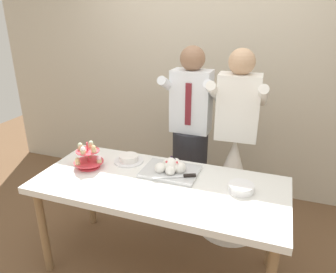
{
  "coord_description": "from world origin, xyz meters",
  "views": [
    {
      "loc": [
        0.73,
        -1.84,
        1.92
      ],
      "look_at": [
        0.02,
        0.15,
        1.07
      ],
      "focal_mm": 33.8,
      "sensor_mm": 36.0,
      "label": 1
    }
  ],
  "objects": [
    {
      "name": "ground_plane",
      "position": [
        0.0,
        0.0,
        0.0
      ],
      "size": [
        8.0,
        8.0,
        0.0
      ],
      "primitive_type": "plane",
      "color": "brown"
    },
    {
      "name": "rear_wall",
      "position": [
        0.0,
        1.47,
        1.45
      ],
      "size": [
        5.2,
        0.1,
        2.9
      ],
      "primitive_type": "cube",
      "color": "beige",
      "rests_on": "ground_plane"
    },
    {
      "name": "dessert_table",
      "position": [
        0.0,
        0.0,
        0.7
      ],
      "size": [
        1.8,
        0.8,
        0.78
      ],
      "color": "white",
      "rests_on": "ground_plane"
    },
    {
      "name": "cupcake_stand",
      "position": [
        -0.61,
        0.04,
        0.86
      ],
      "size": [
        0.23,
        0.23,
        0.21
      ],
      "color": "#D83F4C",
      "rests_on": "dessert_table"
    },
    {
      "name": "main_cake_tray",
      "position": [
        0.03,
        0.16,
        0.81
      ],
      "size": [
        0.42,
        0.33,
        0.13
      ],
      "color": "silver",
      "rests_on": "dessert_table"
    },
    {
      "name": "plate_stack",
      "position": [
        0.57,
        0.08,
        0.8
      ],
      "size": [
        0.18,
        0.18,
        0.05
      ],
      "color": "white",
      "rests_on": "dessert_table"
    },
    {
      "name": "round_cake",
      "position": [
        -0.35,
        0.23,
        0.8
      ],
      "size": [
        0.24,
        0.24,
        0.06
      ],
      "color": "white",
      "rests_on": "dessert_table"
    },
    {
      "name": "person_groom",
      "position": [
        0.03,
        0.72,
        0.75
      ],
      "size": [
        0.47,
        0.49,
        1.66
      ],
      "color": "#232328",
      "rests_on": "ground_plane"
    },
    {
      "name": "person_bride",
      "position": [
        0.43,
        0.68,
        0.58
      ],
      "size": [
        0.56,
        0.56,
        1.66
      ],
      "color": "white",
      "rests_on": "ground_plane"
    }
  ]
}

